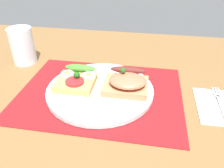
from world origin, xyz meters
TOP-DOWN VIEW (x-y plane):
  - ground_plane at (0.00, 0.00)cm, footprint 120.00×90.00cm
  - placemat at (0.00, 0.00)cm, footprint 40.22×30.65cm
  - plate at (0.00, 0.00)cm, footprint 26.42×26.42cm
  - sandwich_egg_tomato at (-6.20, 0.57)cm, footprint 9.39×10.13cm
  - sandwich_salmon at (6.46, 1.09)cm, footprint 10.79×10.51cm
  - napkin at (28.98, -0.85)cm, footprint 11.70×13.57cm
  - fork at (28.51, -0.77)cm, footprint 1.62×14.90cm
  - drinking_glass at (-26.70, 12.75)cm, footprint 7.06×7.06cm

SIDE VIEW (x-z plane):
  - ground_plane at x=0.00cm, z-range -3.20..0.00cm
  - placemat at x=0.00cm, z-range 0.00..0.30cm
  - napkin at x=28.98cm, z-range 0.00..0.60cm
  - fork at x=28.51cm, z-range 0.60..0.92cm
  - plate at x=0.00cm, z-range 0.30..1.51cm
  - sandwich_egg_tomato at x=-6.20cm, z-range 0.88..4.86cm
  - sandwich_salmon at x=6.46cm, z-range 0.71..6.09cm
  - drinking_glass at x=-26.70cm, z-range 0.00..10.90cm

